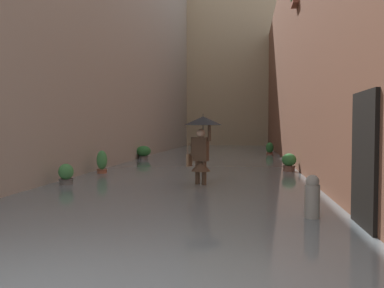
% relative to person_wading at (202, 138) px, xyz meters
% --- Properties ---
extents(ground_plane, '(73.72, 73.72, 0.00)m').
position_rel_person_wading_xyz_m(ground_plane, '(0.52, -7.60, -1.41)').
color(ground_plane, slate).
extents(flood_water, '(7.57, 35.49, 0.21)m').
position_rel_person_wading_xyz_m(flood_water, '(0.52, -7.60, -1.30)').
color(flood_water, slate).
rests_on(flood_water, ground_plane).
extents(building_facade_left, '(2.04, 33.49, 9.31)m').
position_rel_person_wading_xyz_m(building_facade_left, '(-3.76, -7.59, 3.25)').
color(building_facade_left, brown).
rests_on(building_facade_left, ground_plane).
extents(building_facade_right, '(2.04, 33.49, 13.24)m').
position_rel_person_wading_xyz_m(building_facade_right, '(4.81, -7.59, 5.22)').
color(building_facade_right, '#A89989').
rests_on(building_facade_right, ground_plane).
extents(building_facade_far, '(10.37, 1.80, 13.36)m').
position_rel_person_wading_xyz_m(building_facade_far, '(0.52, -23.24, 5.28)').
color(building_facade_far, tan).
rests_on(building_facade_far, ground_plane).
extents(person_wading, '(0.98, 0.98, 2.03)m').
position_rel_person_wading_xyz_m(person_wading, '(0.00, 0.00, 0.00)').
color(person_wading, '#2D2319').
rests_on(person_wading, ground_plane).
extents(potted_plant_near_right, '(0.38, 0.38, 0.75)m').
position_rel_person_wading_xyz_m(potted_plant_near_right, '(3.45, 0.50, -1.01)').
color(potted_plant_near_right, '#66605B').
rests_on(potted_plant_near_right, ground_plane).
extents(potted_plant_near_left, '(0.48, 0.48, 0.81)m').
position_rel_person_wading_xyz_m(potted_plant_near_left, '(-2.55, -3.44, -0.96)').
color(potted_plant_near_left, brown).
rests_on(potted_plant_near_left, ground_plane).
extents(potted_plant_far_left, '(0.43, 0.43, 0.85)m').
position_rel_person_wading_xyz_m(potted_plant_far_left, '(-2.40, -12.05, -0.95)').
color(potted_plant_far_left, '#9E563D').
rests_on(potted_plant_far_left, ground_plane).
extents(potted_plant_mid_right, '(0.68, 0.68, 0.83)m').
position_rel_person_wading_xyz_m(potted_plant_mid_right, '(3.65, -7.70, -0.92)').
color(potted_plant_mid_right, '#66605B').
rests_on(potted_plant_mid_right, ground_plane).
extents(potted_plant_far_right, '(0.33, 0.33, 0.94)m').
position_rel_person_wading_xyz_m(potted_plant_far_right, '(3.45, -1.97, -0.92)').
color(potted_plant_far_right, '#9E563D').
rests_on(potted_plant_far_right, ground_plane).
extents(mooring_bollard, '(0.24, 0.24, 0.91)m').
position_rel_person_wading_xyz_m(mooring_bollard, '(-2.19, 3.42, -0.95)').
color(mooring_bollard, gray).
rests_on(mooring_bollard, ground_plane).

